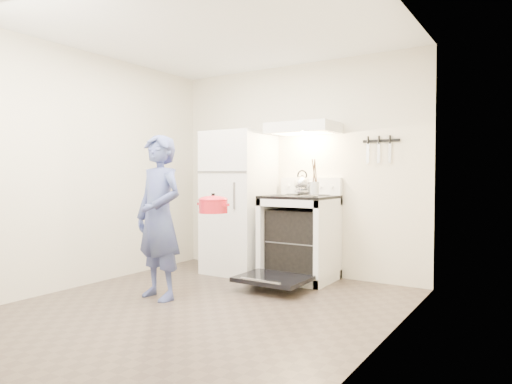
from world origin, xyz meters
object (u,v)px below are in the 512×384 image
refrigerator (239,202)px  dutch_oven (213,206)px  tea_kettle (302,183)px  person (159,217)px  stove_body (300,239)px

refrigerator → dutch_oven: size_ratio=4.87×
tea_kettle → dutch_oven: tea_kettle is taller
person → refrigerator: bearing=99.5°
refrigerator → dutch_oven: (0.42, -1.05, 0.03)m
stove_body → dutch_oven: size_ratio=2.63×
stove_body → tea_kettle: tea_kettle is taller
tea_kettle → dutch_oven: (-0.31, -1.30, -0.22)m
tea_kettle → dutch_oven: size_ratio=0.82×
tea_kettle → person: (-0.70, -1.64, -0.31)m
refrigerator → person: (0.03, -1.39, -0.07)m
dutch_oven → tea_kettle: bearing=76.7°
stove_body → tea_kettle: bearing=110.2°
stove_body → person: (-0.78, -1.42, 0.32)m
refrigerator → person: size_ratio=1.09×
stove_body → dutch_oven: 1.22m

